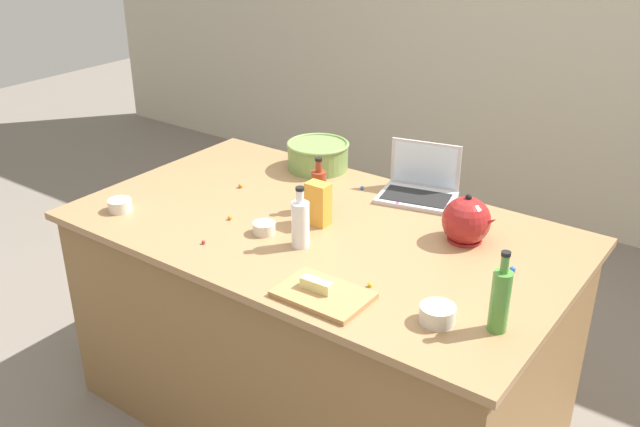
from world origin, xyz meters
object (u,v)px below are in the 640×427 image
Objects in this scene: mixing_bowl_large at (318,155)px; bottle_soy at (319,189)px; bottle_olive at (500,299)px; candy_bag at (318,204)px; ramekin_medium at (264,228)px; bottle_vinegar at (300,223)px; butter_stick_left at (317,285)px; kettle at (466,221)px; cutting_board at (323,295)px; laptop at (420,186)px; ramekin_small at (437,314)px; ramekin_wide at (120,205)px.

bottle_soy reaches higher than mixing_bowl_large.
candy_bag is at bearing 162.69° from bottle_olive.
ramekin_medium is (0.23, -0.65, -0.04)m from mixing_bowl_large.
bottle_vinegar is 2.12× the size of butter_stick_left.
butter_stick_left is 1.28× the size of ramekin_medium.
bottle_soy is 1.05× the size of kettle.
kettle reaches higher than mixing_bowl_large.
butter_stick_left is (-0.55, -0.16, -0.07)m from bottle_olive.
candy_bag reaches higher than ramekin_medium.
ramekin_medium is at bearing 152.09° from cutting_board.
laptop is at bearing 98.77° from cutting_board.
laptop is 1.51× the size of bottle_vinegar.
kettle is 0.67m from butter_stick_left.
cutting_board is at bearing -40.99° from bottle_vinegar.
ramekin_small is at bearing -29.84° from bottle_soy.
laptop is at bearing 78.15° from bottle_vinegar.
kettle is at bearing 124.76° from bottle_olive.
ramekin_small is 1.14× the size of ramekin_wide.
candy_bag is (-0.33, 0.42, 0.08)m from cutting_board.
bottle_soy is 0.30m from ramekin_medium.
kettle is 0.72× the size of cutting_board.
laptop is 1.23m from ramekin_wide.
bottle_soy is 0.76× the size of cutting_board.
cutting_board is (0.67, -0.89, -0.06)m from mixing_bowl_large.
bottle_soy is (-0.26, -0.36, 0.04)m from laptop.
laptop reaches higher than kettle.
bottle_olive is 2.39× the size of ramekin_small.
candy_bag is (-0.85, 0.26, -0.02)m from bottle_olive.
bottle_vinegar is at bearing 0.17° from ramekin_medium.
bottle_soy is at bearing -53.44° from mixing_bowl_large.
kettle is at bearing 39.99° from bottle_vinegar.
ramekin_medium is at bearing 169.65° from ramekin_small.
laptop is 2.07× the size of candy_bag.
mixing_bowl_large is 3.35× the size of ramekin_medium.
mixing_bowl_large is 1.10× the size of bottle_olive.
mixing_bowl_large reaches higher than cutting_board.
bottle_olive is 0.57m from butter_stick_left.
candy_bag is at bearing 154.19° from ramekin_small.
butter_stick_left and ramekin_small have the same top height.
butter_stick_left reaches higher than cutting_board.
candy_bag is (-0.69, 0.33, 0.06)m from ramekin_small.
laptop is at bearing -0.87° from mixing_bowl_large.
bottle_soy is at bearing 36.54° from ramekin_wide.
mixing_bowl_large reaches higher than ramekin_medium.
bottle_olive is 0.97m from ramekin_medium.
mixing_bowl_large is 0.58m from candy_bag.
kettle is at bearing -16.84° from mixing_bowl_large.
bottle_vinegar reaches higher than ramekin_wide.
bottle_olive is 0.57m from kettle.
laptop is 0.72m from ramekin_medium.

